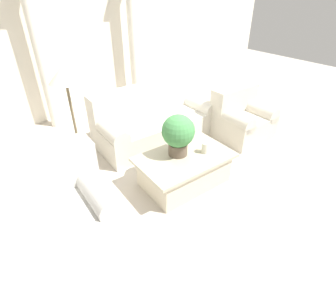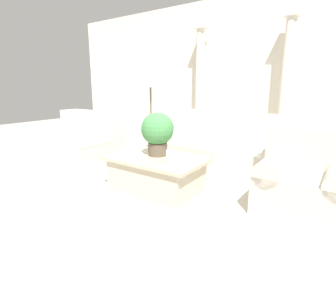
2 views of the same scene
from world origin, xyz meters
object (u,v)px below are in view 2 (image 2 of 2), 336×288
(armchair, at_px, (305,179))
(loveseat, at_px, (81,144))
(potted_plant, at_px, (158,131))
(floor_lamp, at_px, (150,85))
(sofa_long, at_px, (224,148))
(coffee_table, at_px, (156,173))

(armchair, bearing_deg, loveseat, -174.98)
(potted_plant, distance_m, floor_lamp, 1.57)
(potted_plant, relative_size, floor_lamp, 0.37)
(potted_plant, bearing_deg, floor_lamp, 131.70)
(potted_plant, bearing_deg, armchair, 12.02)
(sofa_long, xyz_separation_m, potted_plant, (-0.41, -1.22, 0.40))
(floor_lamp, height_order, armchair, floor_lamp)
(sofa_long, relative_size, coffee_table, 1.64)
(potted_plant, bearing_deg, coffee_table, -64.22)
(loveseat, distance_m, armchair, 3.41)
(coffee_table, relative_size, armchair, 1.37)
(sofa_long, xyz_separation_m, coffee_table, (-0.37, -1.32, -0.13))
(potted_plant, distance_m, armchair, 1.80)
(potted_plant, xyz_separation_m, floor_lamp, (-0.97, 1.09, 0.60))
(sofa_long, bearing_deg, coffee_table, -105.67)
(sofa_long, height_order, coffee_table, sofa_long)
(sofa_long, distance_m, floor_lamp, 1.71)
(coffee_table, distance_m, floor_lamp, 1.92)
(floor_lamp, bearing_deg, potted_plant, -48.30)
(sofa_long, height_order, loveseat, same)
(floor_lamp, bearing_deg, armchair, -15.06)
(loveseat, bearing_deg, sofa_long, 28.80)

